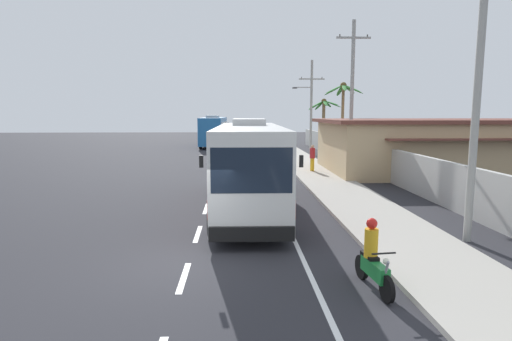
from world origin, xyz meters
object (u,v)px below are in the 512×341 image
(coach_bus_foreground, at_px, (249,163))
(utility_pole_far, at_px, (311,105))
(motorcycle_trailing, at_px, (270,167))
(palm_second, at_px, (324,114))
(palm_nearest, at_px, (343,101))
(coach_bus_far_lane, at_px, (214,130))
(utility_pole_mid, at_px, (352,96))
(roadside_building, at_px, (436,146))
(pedestrian_near_kerb, at_px, (312,157))
(utility_pole_nearest, at_px, (477,90))
(motorcycle_beside_bus, at_px, (373,261))

(coach_bus_foreground, bearing_deg, utility_pole_far, 74.03)
(motorcycle_trailing, relative_size, palm_second, 0.35)
(coach_bus_foreground, bearing_deg, palm_nearest, 64.85)
(coach_bus_far_lane, height_order, utility_pole_mid, utility_pole_mid)
(coach_bus_foreground, bearing_deg, utility_pole_mid, 53.66)
(utility_pole_far, relative_size, roadside_building, 0.58)
(pedestrian_near_kerb, xyz_separation_m, palm_nearest, (3.99, 7.59, 4.08))
(coach_bus_foreground, bearing_deg, utility_pole_nearest, -34.72)
(pedestrian_near_kerb, height_order, utility_pole_nearest, utility_pole_nearest)
(roadside_building, bearing_deg, utility_pole_nearest, -112.51)
(pedestrian_near_kerb, bearing_deg, utility_pole_mid, 135.89)
(utility_pole_far, bearing_deg, utility_pole_mid, -89.36)
(coach_bus_foreground, relative_size, palm_second, 2.00)
(coach_bus_far_lane, bearing_deg, utility_pole_nearest, -75.37)
(motorcycle_trailing, xyz_separation_m, palm_second, (7.19, 17.94, 3.39))
(coach_bus_foreground, bearing_deg, palm_second, 72.00)
(coach_bus_foreground, relative_size, pedestrian_near_kerb, 6.29)
(motorcycle_beside_bus, distance_m, motorcycle_trailing, 17.49)
(motorcycle_trailing, distance_m, roadside_building, 11.95)
(pedestrian_near_kerb, xyz_separation_m, utility_pole_far, (2.05, 12.66, 3.81))
(pedestrian_near_kerb, distance_m, palm_second, 16.97)
(motorcycle_trailing, distance_m, palm_nearest, 12.55)
(palm_second, bearing_deg, pedestrian_near_kerb, -104.25)
(coach_bus_foreground, relative_size, utility_pole_nearest, 1.23)
(utility_pole_mid, bearing_deg, coach_bus_far_lane, 112.12)
(motorcycle_beside_bus, height_order, utility_pole_nearest, utility_pole_nearest)
(coach_bus_foreground, bearing_deg, motorcycle_trailing, 79.98)
(coach_bus_far_lane, height_order, palm_nearest, palm_nearest)
(palm_nearest, relative_size, palm_second, 1.19)
(coach_bus_far_lane, bearing_deg, roadside_building, -54.94)
(motorcycle_beside_bus, relative_size, utility_pole_far, 0.21)
(utility_pole_far, relative_size, palm_second, 1.63)
(palm_nearest, height_order, roadside_building, palm_nearest)
(motorcycle_trailing, distance_m, utility_pole_mid, 6.97)
(coach_bus_far_lane, relative_size, utility_pole_mid, 1.21)
(pedestrian_near_kerb, height_order, palm_second, palm_second)
(motorcycle_trailing, distance_m, pedestrian_near_kerb, 3.56)
(motorcycle_beside_bus, xyz_separation_m, palm_nearest, (6.03, 26.79, 4.49))
(utility_pole_nearest, xyz_separation_m, palm_second, (1.88, 31.91, -0.78))
(utility_pole_nearest, xyz_separation_m, palm_nearest, (1.77, 23.31, 0.33))
(coach_bus_foreground, relative_size, roadside_building, 0.71)
(utility_pole_mid, relative_size, roadside_building, 0.63)
(utility_pole_mid, xyz_separation_m, palm_second, (1.90, 17.72, -1.14))
(utility_pole_far, height_order, palm_second, utility_pole_far)
(motorcycle_beside_bus, height_order, pedestrian_near_kerb, pedestrian_near_kerb)
(utility_pole_nearest, relative_size, palm_nearest, 1.37)
(palm_nearest, xyz_separation_m, palm_second, (0.12, 8.60, -1.11))
(pedestrian_near_kerb, bearing_deg, motorcycle_beside_bus, 74.47)
(pedestrian_near_kerb, distance_m, utility_pole_nearest, 16.31)
(utility_pole_nearest, height_order, palm_second, utility_pole_nearest)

